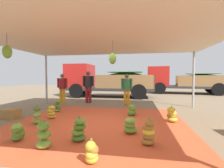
% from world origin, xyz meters
% --- Properties ---
extents(ground_plane, '(40.00, 40.00, 0.00)m').
position_xyz_m(ground_plane, '(0.00, 3.00, 0.00)').
color(ground_plane, '#7F6B51').
extents(tarp_orange, '(5.38, 5.18, 0.01)m').
position_xyz_m(tarp_orange, '(0.00, 0.00, 0.01)').
color(tarp_orange, '#D1512D').
rests_on(tarp_orange, ground).
extents(tent_canopy, '(8.00, 7.00, 2.71)m').
position_xyz_m(tent_canopy, '(-0.01, -0.09, 2.63)').
color(tent_canopy, '#9EA0A5').
rests_on(tent_canopy, ground).
extents(banana_bunch_0, '(0.40, 0.39, 0.44)m').
position_xyz_m(banana_bunch_0, '(-1.47, -1.62, 0.20)').
color(banana_bunch_0, '#518428').
rests_on(banana_bunch_0, tarp_orange).
extents(banana_bunch_1, '(0.37, 0.38, 0.59)m').
position_xyz_m(banana_bunch_1, '(1.44, -1.34, 0.26)').
color(banana_bunch_1, '#996628').
rests_on(banana_bunch_1, tarp_orange).
extents(banana_bunch_2, '(0.31, 0.30, 0.51)m').
position_xyz_m(banana_bunch_2, '(-1.77, 0.29, 0.22)').
color(banana_bunch_2, gold).
rests_on(banana_bunch_2, tarp_orange).
extents(banana_bunch_3, '(0.34, 0.33, 0.54)m').
position_xyz_m(banana_bunch_3, '(-2.11, 1.39, 0.23)').
color(banana_bunch_3, '#75A83D').
rests_on(banana_bunch_3, tarp_orange).
extents(banana_bunch_4, '(0.48, 0.48, 0.44)m').
position_xyz_m(banana_bunch_4, '(1.02, -0.71, 0.20)').
color(banana_bunch_4, '#60932D').
rests_on(banana_bunch_4, tarp_orange).
extents(banana_bunch_5, '(0.33, 0.33, 0.59)m').
position_xyz_m(banana_bunch_5, '(-1.86, -0.37, 0.26)').
color(banana_bunch_5, '#60932D').
rests_on(banana_bunch_5, tarp_orange).
extents(banana_bunch_6, '(0.43, 0.42, 0.56)m').
position_xyz_m(banana_bunch_6, '(-0.10, -1.39, 0.24)').
color(banana_bunch_6, '#477523').
rests_on(banana_bunch_6, tarp_orange).
extents(banana_bunch_7, '(0.47, 0.46, 0.45)m').
position_xyz_m(banana_bunch_7, '(1.00, 1.22, 0.20)').
color(banana_bunch_7, '#477523').
rests_on(banana_bunch_7, tarp_orange).
extents(banana_bunch_8, '(0.31, 0.31, 0.43)m').
position_xyz_m(banana_bunch_8, '(0.46, -2.28, 0.20)').
color(banana_bunch_8, gold).
rests_on(banana_bunch_8, tarp_orange).
extents(banana_bunch_9, '(0.35, 0.36, 0.58)m').
position_xyz_m(banana_bunch_9, '(-0.67, -1.87, 0.26)').
color(banana_bunch_9, '#75A83D').
rests_on(banana_bunch_9, tarp_orange).
extents(banana_bunch_10, '(0.41, 0.42, 0.51)m').
position_xyz_m(banana_bunch_10, '(2.29, 0.54, 0.23)').
color(banana_bunch_10, gold).
rests_on(banana_bunch_10, tarp_orange).
extents(cargo_truck_main, '(6.39, 2.44, 2.40)m').
position_xyz_m(cargo_truck_main, '(-1.13, 6.80, 1.21)').
color(cargo_truck_main, '#2D2D2D').
rests_on(cargo_truck_main, ground).
extents(cargo_truck_far, '(6.73, 3.13, 2.40)m').
position_xyz_m(cargo_truck_far, '(5.10, 10.21, 1.19)').
color(cargo_truck_far, '#2D2D2D').
rests_on(cargo_truck_far, ground).
extents(worker_0, '(0.65, 0.40, 1.78)m').
position_xyz_m(worker_0, '(-1.56, 3.84, 1.04)').
color(worker_0, maroon).
rests_on(worker_0, ground).
extents(worker_1, '(0.60, 0.37, 1.63)m').
position_xyz_m(worker_1, '(-2.96, 3.49, 0.95)').
color(worker_1, orange).
rests_on(worker_1, ground).
extents(worker_2, '(0.59, 0.36, 1.62)m').
position_xyz_m(worker_2, '(0.62, 3.56, 0.94)').
color(worker_2, orange).
rests_on(worker_2, ground).
extents(crate_1, '(0.55, 0.46, 0.33)m').
position_xyz_m(crate_1, '(-3.20, 0.12, 0.16)').
color(crate_1, olive).
rests_on(crate_1, ground).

